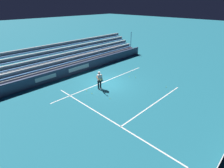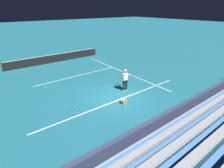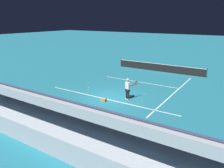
{
  "view_description": "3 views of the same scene",
  "coord_description": "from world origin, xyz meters",
  "px_view_note": "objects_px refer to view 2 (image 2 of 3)",
  "views": [
    {
      "loc": [
        11.08,
        11.55,
        7.49
      ],
      "look_at": [
        1.23,
        1.85,
        0.94
      ],
      "focal_mm": 28.0,
      "sensor_mm": 36.0,
      "label": 1
    },
    {
      "loc": [
        -6.86,
        -8.76,
        6.01
      ],
      "look_at": [
        -0.09,
        0.08,
        1.06
      ],
      "focal_mm": 28.0,
      "sensor_mm": 36.0,
      "label": 2
    },
    {
      "loc": [
        9.27,
        -14.31,
        6.3
      ],
      "look_at": [
        0.15,
        -0.02,
        1.2
      ],
      "focal_mm": 35.0,
      "sensor_mm": 36.0,
      "label": 3
    }
  ],
  "objects_px": {
    "tennis_ball_near_player": "(140,89)",
    "tennis_ball_on_baseline": "(115,80)",
    "tennis_ball_midcourt": "(46,87)",
    "tennis_ball_by_box": "(75,106)",
    "tennis_ball_far_left": "(66,105)",
    "ball_box_cardboard": "(124,102)",
    "tennis_player": "(125,80)",
    "tennis_net": "(56,58)",
    "tennis_ball_far_right": "(133,85)"
  },
  "relations": [
    {
      "from": "tennis_ball_near_player",
      "to": "tennis_ball_on_baseline",
      "type": "bearing_deg",
      "value": 102.08
    },
    {
      "from": "tennis_ball_near_player",
      "to": "tennis_net",
      "type": "distance_m",
      "value": 11.53
    },
    {
      "from": "tennis_ball_midcourt",
      "to": "tennis_ball_near_player",
      "type": "distance_m",
      "value": 7.61
    },
    {
      "from": "tennis_player",
      "to": "tennis_ball_far_right",
      "type": "relative_size",
      "value": 25.98
    },
    {
      "from": "tennis_ball_far_left",
      "to": "tennis_ball_midcourt",
      "type": "bearing_deg",
      "value": 92.48
    },
    {
      "from": "tennis_player",
      "to": "tennis_net",
      "type": "height_order",
      "value": "tennis_player"
    },
    {
      "from": "tennis_player",
      "to": "tennis_ball_on_baseline",
      "type": "bearing_deg",
      "value": 73.0
    },
    {
      "from": "tennis_ball_by_box",
      "to": "tennis_ball_midcourt",
      "type": "bearing_deg",
      "value": 97.19
    },
    {
      "from": "tennis_ball_near_player",
      "to": "tennis_net",
      "type": "height_order",
      "value": "tennis_net"
    },
    {
      "from": "ball_box_cardboard",
      "to": "tennis_ball_by_box",
      "type": "height_order",
      "value": "ball_box_cardboard"
    },
    {
      "from": "tennis_player",
      "to": "tennis_ball_by_box",
      "type": "xyz_separation_m",
      "value": [
        -4.23,
        0.13,
        -0.86
      ]
    },
    {
      "from": "ball_box_cardboard",
      "to": "tennis_player",
      "type": "bearing_deg",
      "value": 46.63
    },
    {
      "from": "tennis_player",
      "to": "tennis_net",
      "type": "distance_m",
      "value": 10.8
    },
    {
      "from": "tennis_ball_by_box",
      "to": "tennis_ball_far_left",
      "type": "xyz_separation_m",
      "value": [
        -0.37,
        0.56,
        0.0
      ]
    },
    {
      "from": "tennis_ball_far_left",
      "to": "tennis_net",
      "type": "bearing_deg",
      "value": 72.35
    },
    {
      "from": "tennis_ball_on_baseline",
      "to": "tennis_ball_near_player",
      "type": "height_order",
      "value": "same"
    },
    {
      "from": "tennis_ball_by_box",
      "to": "tennis_net",
      "type": "bearing_deg",
      "value": 75.09
    },
    {
      "from": "tennis_ball_by_box",
      "to": "tennis_ball_midcourt",
      "type": "distance_m",
      "value": 4.2
    },
    {
      "from": "tennis_ball_on_baseline",
      "to": "tennis_ball_near_player",
      "type": "relative_size",
      "value": 1.0
    },
    {
      "from": "ball_box_cardboard",
      "to": "tennis_ball_far_left",
      "type": "relative_size",
      "value": 6.06
    },
    {
      "from": "tennis_net",
      "to": "tennis_ball_midcourt",
      "type": "bearing_deg",
      "value": -117.56
    },
    {
      "from": "tennis_ball_far_right",
      "to": "tennis_ball_on_baseline",
      "type": "distance_m",
      "value": 1.82
    },
    {
      "from": "tennis_player",
      "to": "ball_box_cardboard",
      "type": "height_order",
      "value": "tennis_player"
    },
    {
      "from": "tennis_ball_by_box",
      "to": "tennis_ball_midcourt",
      "type": "relative_size",
      "value": 1.0
    },
    {
      "from": "tennis_player",
      "to": "tennis_ball_far_left",
      "type": "height_order",
      "value": "tennis_player"
    },
    {
      "from": "tennis_ball_on_baseline",
      "to": "tennis_net",
      "type": "distance_m",
      "value": 8.98
    },
    {
      "from": "tennis_player",
      "to": "tennis_ball_near_player",
      "type": "xyz_separation_m",
      "value": [
        1.14,
        -0.53,
        -0.86
      ]
    },
    {
      "from": "tennis_ball_by_box",
      "to": "tennis_ball_midcourt",
      "type": "xyz_separation_m",
      "value": [
        -0.53,
        4.17,
        0.0
      ]
    },
    {
      "from": "tennis_ball_far_right",
      "to": "tennis_ball_near_player",
      "type": "height_order",
      "value": "same"
    },
    {
      "from": "tennis_ball_far_left",
      "to": "tennis_net",
      "type": "relative_size",
      "value": 0.01
    },
    {
      "from": "tennis_ball_on_baseline",
      "to": "tennis_ball_by_box",
      "type": "bearing_deg",
      "value": -159.14
    },
    {
      "from": "tennis_player",
      "to": "tennis_ball_far_left",
      "type": "bearing_deg",
      "value": 171.43
    },
    {
      "from": "tennis_ball_far_left",
      "to": "tennis_ball_near_player",
      "type": "bearing_deg",
      "value": -12.02
    },
    {
      "from": "tennis_ball_by_box",
      "to": "tennis_net",
      "type": "relative_size",
      "value": 0.01
    },
    {
      "from": "tennis_ball_far_right",
      "to": "tennis_ball_far_left",
      "type": "distance_m",
      "value": 5.75
    },
    {
      "from": "tennis_ball_on_baseline",
      "to": "tennis_ball_near_player",
      "type": "distance_m",
      "value": 2.55
    },
    {
      "from": "tennis_player",
      "to": "ball_box_cardboard",
      "type": "relative_size",
      "value": 4.29
    },
    {
      "from": "tennis_ball_midcourt",
      "to": "tennis_ball_far_left",
      "type": "height_order",
      "value": "same"
    },
    {
      "from": "tennis_net",
      "to": "tennis_ball_on_baseline",
      "type": "bearing_deg",
      "value": -77.03
    },
    {
      "from": "ball_box_cardboard",
      "to": "tennis_net",
      "type": "distance_m",
      "value": 12.17
    },
    {
      "from": "tennis_ball_far_right",
      "to": "tennis_ball_by_box",
      "type": "xyz_separation_m",
      "value": [
        -5.36,
        -0.1,
        0.0
      ]
    },
    {
      "from": "ball_box_cardboard",
      "to": "tennis_net",
      "type": "relative_size",
      "value": 0.04
    },
    {
      "from": "tennis_ball_by_box",
      "to": "tennis_ball_near_player",
      "type": "bearing_deg",
      "value": -7.0
    },
    {
      "from": "tennis_player",
      "to": "tennis_ball_near_player",
      "type": "distance_m",
      "value": 1.52
    },
    {
      "from": "tennis_ball_near_player",
      "to": "tennis_ball_midcourt",
      "type": "bearing_deg",
      "value": 140.65
    },
    {
      "from": "tennis_ball_midcourt",
      "to": "tennis_ball_near_player",
      "type": "xyz_separation_m",
      "value": [
        5.89,
        -4.83,
        0.0
      ]
    },
    {
      "from": "tennis_player",
      "to": "tennis_net",
      "type": "bearing_deg",
      "value": 97.5
    },
    {
      "from": "tennis_ball_by_box",
      "to": "tennis_net",
      "type": "xyz_separation_m",
      "value": [
        2.82,
        10.57,
        0.46
      ]
    },
    {
      "from": "ball_box_cardboard",
      "to": "tennis_ball_on_baseline",
      "type": "relative_size",
      "value": 6.06
    },
    {
      "from": "tennis_player",
      "to": "tennis_ball_midcourt",
      "type": "xyz_separation_m",
      "value": [
        -4.75,
        4.3,
        -0.86
      ]
    }
  ]
}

